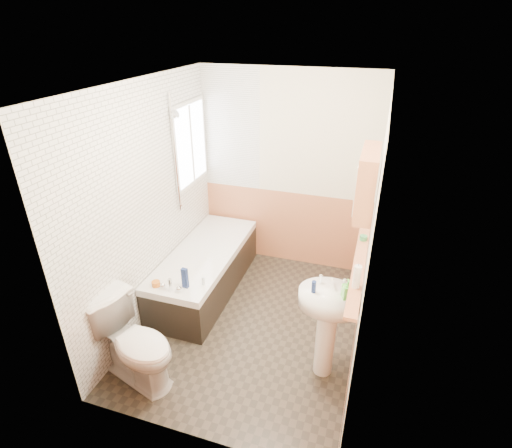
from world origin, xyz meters
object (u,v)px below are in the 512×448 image
object	(u,v)px
bathtub	(206,269)
medicine_cabinet	(367,182)
toilet	(135,343)
pine_shelf	(359,266)
sink	(328,316)

from	to	relation	value
bathtub	medicine_cabinet	xyz separation A→B (m)	(1.74, -0.66, 1.57)
toilet	medicine_cabinet	xyz separation A→B (m)	(1.77, 0.77, 1.45)
bathtub	pine_shelf	bearing A→B (deg)	-20.66
toilet	medicine_cabinet	distance (m)	2.42
pine_shelf	medicine_cabinet	xyz separation A→B (m)	(-0.03, 0.00, 0.76)
pine_shelf	toilet	bearing A→B (deg)	-156.93
toilet	pine_shelf	xyz separation A→B (m)	(1.80, 0.77, 0.70)
pine_shelf	medicine_cabinet	size ratio (longest dim) A/B	2.54
toilet	medicine_cabinet	bearing A→B (deg)	-49.30
sink	pine_shelf	bearing A→B (deg)	36.26
toilet	pine_shelf	world-z (taller)	pine_shelf
bathtub	sink	xyz separation A→B (m)	(1.57, -0.85, 0.37)
bathtub	medicine_cabinet	bearing A→B (deg)	-20.86
bathtub	pine_shelf	size ratio (longest dim) A/B	1.28
sink	pine_shelf	world-z (taller)	pine_shelf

